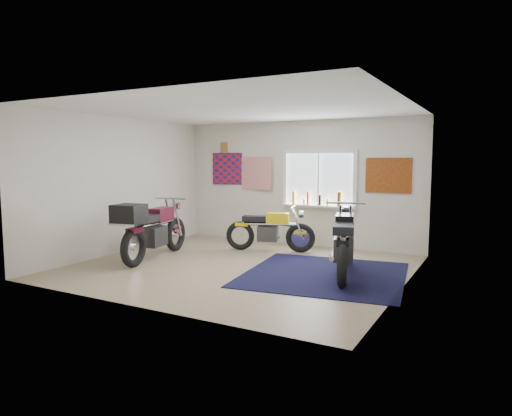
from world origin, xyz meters
The scene contains 10 objects.
ground centered at (0.00, 0.00, 0.00)m, with size 5.50×5.50×0.00m, color #9E896B.
room_shell centered at (0.00, 0.00, 1.64)m, with size 5.50×5.50×5.50m.
navy_rug centered at (1.48, 0.19, 0.01)m, with size 2.50×2.60×0.01m, color black.
window_assembly centered at (0.50, 2.47, 1.37)m, with size 1.66×0.17×1.26m.
oil_bottles centered at (0.53, 2.40, 1.03)m, with size 1.11×0.09×0.30m.
flag_display centered at (-1.90, 2.48, 2.15)m, with size 1.60×0.10×1.17m.
triumph_poster centered at (1.95, 2.48, 1.55)m, with size 0.90×0.03×0.70m, color #A54C14.
yellow_triumph centered at (-0.19, 1.50, 0.41)m, with size 1.81×0.72×0.93m.
black_chrome_bike centered at (1.75, 0.33, 0.50)m, with size 0.87×2.18×1.14m.
maroon_tourer centered at (-1.72, -0.33, 0.58)m, with size 0.86×2.21×1.12m.
Camera 1 is at (3.97, -6.71, 1.85)m, focal length 32.00 mm.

